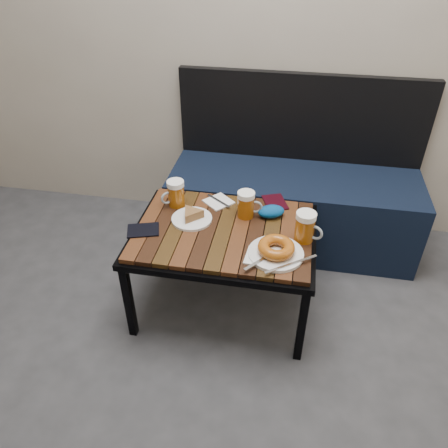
% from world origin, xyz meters
% --- Properties ---
extents(bench, '(1.40, 0.50, 0.95)m').
position_xyz_m(bench, '(0.22, 1.76, 0.27)').
color(bench, black).
rests_on(bench, ground).
extents(cafe_table, '(0.84, 0.62, 0.47)m').
position_xyz_m(cafe_table, '(-0.08, 1.15, 0.43)').
color(cafe_table, black).
rests_on(cafe_table, ground).
extents(beer_mug_left, '(0.12, 0.11, 0.13)m').
position_xyz_m(beer_mug_left, '(-0.35, 1.31, 0.54)').
color(beer_mug_left, '#90480B').
rests_on(beer_mug_left, cafe_table).
extents(beer_mug_centre, '(0.12, 0.09, 0.13)m').
position_xyz_m(beer_mug_centre, '(0.00, 1.27, 0.54)').
color(beer_mug_centre, '#90480B').
rests_on(beer_mug_centre, cafe_table).
extents(beer_mug_right, '(0.14, 0.11, 0.14)m').
position_xyz_m(beer_mug_right, '(0.28, 1.14, 0.54)').
color(beer_mug_right, '#90480B').
rests_on(beer_mug_right, cafe_table).
extents(plate_pie, '(0.19, 0.19, 0.05)m').
position_xyz_m(plate_pie, '(-0.24, 1.19, 0.49)').
color(plate_pie, white).
rests_on(plate_pie, cafe_table).
extents(plate_bagel, '(0.29, 0.26, 0.07)m').
position_xyz_m(plate_bagel, '(0.17, 1.01, 0.50)').
color(plate_bagel, white).
rests_on(plate_bagel, cafe_table).
extents(napkin_left, '(0.17, 0.17, 0.01)m').
position_xyz_m(napkin_left, '(-0.15, 1.36, 0.48)').
color(napkin_left, white).
rests_on(napkin_left, cafe_table).
extents(napkin_right, '(0.15, 0.13, 0.01)m').
position_xyz_m(napkin_right, '(0.11, 0.98, 0.48)').
color(napkin_right, white).
rests_on(napkin_right, cafe_table).
extents(passport_navy, '(0.17, 0.14, 0.01)m').
position_xyz_m(passport_navy, '(-0.44, 1.07, 0.48)').
color(passport_navy, black).
rests_on(passport_navy, cafe_table).
extents(passport_burgundy, '(0.15, 0.17, 0.01)m').
position_xyz_m(passport_burgundy, '(0.13, 1.41, 0.48)').
color(passport_burgundy, black).
rests_on(passport_burgundy, cafe_table).
extents(knit_pouch, '(0.15, 0.12, 0.06)m').
position_xyz_m(knit_pouch, '(0.12, 1.29, 0.50)').
color(knit_pouch, navy).
rests_on(knit_pouch, cafe_table).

